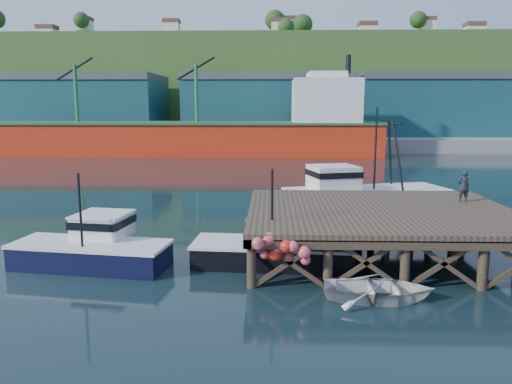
{
  "coord_description": "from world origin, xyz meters",
  "views": [
    {
      "loc": [
        0.52,
        -22.62,
        6.71
      ],
      "look_at": [
        -0.24,
        2.0,
        2.51
      ],
      "focal_mm": 35.0,
      "sensor_mm": 36.0,
      "label": 1
    }
  ],
  "objects_px": {
    "boat_navy": "(94,247)",
    "dockworker": "(463,186)",
    "trawler": "(363,194)",
    "dinghy": "(378,289)",
    "boat_black": "(274,245)"
  },
  "relations": [
    {
      "from": "boat_navy",
      "to": "dockworker",
      "type": "distance_m",
      "value": 17.54
    },
    {
      "from": "trawler",
      "to": "boat_navy",
      "type": "bearing_deg",
      "value": -157.23
    },
    {
      "from": "boat_navy",
      "to": "dinghy",
      "type": "relative_size",
      "value": 1.77
    },
    {
      "from": "dinghy",
      "to": "trawler",
      "type": "bearing_deg",
      "value": -3.44
    },
    {
      "from": "boat_navy",
      "to": "boat_black",
      "type": "height_order",
      "value": "boat_black"
    },
    {
      "from": "boat_navy",
      "to": "dinghy",
      "type": "height_order",
      "value": "boat_navy"
    },
    {
      "from": "trawler",
      "to": "dockworker",
      "type": "bearing_deg",
      "value": -74.62
    },
    {
      "from": "boat_navy",
      "to": "dockworker",
      "type": "height_order",
      "value": "boat_navy"
    },
    {
      "from": "dinghy",
      "to": "dockworker",
      "type": "distance_m",
      "value": 9.72
    },
    {
      "from": "boat_navy",
      "to": "dockworker",
      "type": "relative_size",
      "value": 4.46
    },
    {
      "from": "dinghy",
      "to": "dockworker",
      "type": "relative_size",
      "value": 2.51
    },
    {
      "from": "trawler",
      "to": "dinghy",
      "type": "height_order",
      "value": "trawler"
    },
    {
      "from": "trawler",
      "to": "dinghy",
      "type": "relative_size",
      "value": 2.74
    },
    {
      "from": "boat_navy",
      "to": "boat_black",
      "type": "xyz_separation_m",
      "value": [
        7.68,
        0.59,
        -0.05
      ]
    },
    {
      "from": "boat_black",
      "to": "trawler",
      "type": "relative_size",
      "value": 0.66
    }
  ]
}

